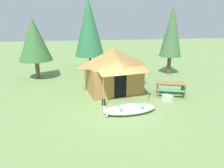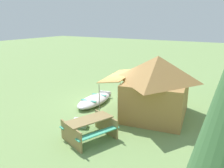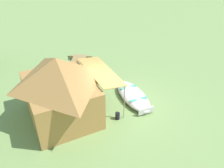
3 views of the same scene
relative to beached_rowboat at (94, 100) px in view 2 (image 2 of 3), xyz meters
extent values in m
plane|color=#7A9B57|center=(-0.48, 0.76, -0.20)|extent=(80.00, 80.00, 0.00)
ellipsoid|color=silver|center=(0.01, 0.00, -0.01)|extent=(2.79, 1.31, 0.38)
ellipsoid|color=#4A4748|center=(0.01, 0.00, 0.02)|extent=(2.57, 1.16, 0.14)
cube|color=#47AA95|center=(0.56, 0.04, 0.14)|extent=(0.20, 0.86, 0.04)
cube|color=#47AA95|center=(-0.53, -0.04, 0.14)|extent=(0.20, 0.86, 0.04)
cube|color=silver|center=(-1.24, -0.09, 0.01)|extent=(0.13, 0.72, 0.29)
cube|color=#AB7A41|center=(-0.18, 3.36, 0.66)|extent=(3.54, 3.05, 1.71)
pyramid|color=#AB7A41|center=(-0.18, 3.36, 2.06)|extent=(3.83, 3.30, 1.09)
cube|color=black|center=(0.02, 2.07, 0.52)|extent=(0.76, 0.15, 1.37)
cube|color=#C99146|center=(0.09, 1.56, 1.56)|extent=(2.99, 1.47, 0.17)
cylinder|color=gray|center=(1.48, 1.33, 0.61)|extent=(0.04, 0.04, 1.63)
cylinder|color=gray|center=(-1.16, 0.92, 0.61)|extent=(0.04, 0.04, 1.63)
cube|color=#957B4A|center=(3.20, 2.02, 0.58)|extent=(1.89, 1.31, 0.04)
cube|color=#45B790|center=(3.41, 2.57, 0.26)|extent=(1.72, 0.87, 0.04)
cube|color=#45B790|center=(2.99, 1.47, 0.26)|extent=(1.72, 0.87, 0.04)
cube|color=#957B4A|center=(3.92, 1.74, 0.18)|extent=(0.57, 1.36, 0.76)
cube|color=#957B4A|center=(2.48, 2.30, 0.18)|extent=(0.57, 1.36, 0.76)
cube|color=silver|center=(2.57, 1.08, -0.03)|extent=(0.55, 0.64, 0.35)
cylinder|color=black|center=(-1.13, 1.19, -0.04)|extent=(0.23, 0.23, 0.32)
camera|label=1|loc=(-2.56, -8.84, 4.19)|focal=32.06mm
camera|label=2|loc=(9.57, 6.79, 4.12)|focal=37.32mm
camera|label=3|loc=(-8.33, 3.78, 6.48)|focal=37.48mm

